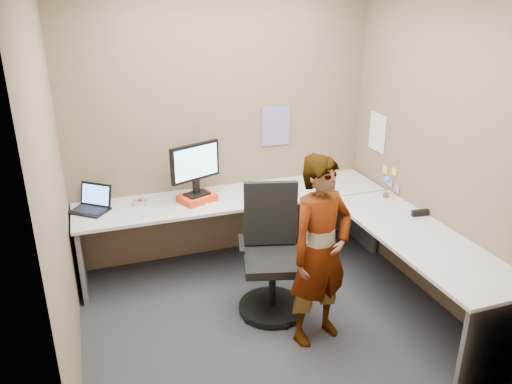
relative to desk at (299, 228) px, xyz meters
name	(u,v)px	position (x,y,z in m)	size (l,w,h in m)	color
ground	(268,318)	(-0.44, -0.39, -0.59)	(3.00, 3.00, 0.00)	#242529
wall_back	(223,125)	(-0.44, 0.91, 0.76)	(3.00, 3.00, 0.00)	brown
wall_right	(438,147)	(1.06, -0.39, 0.76)	(2.70, 2.70, 0.00)	brown
wall_left	(54,190)	(-1.94, -0.39, 0.76)	(2.70, 2.70, 0.00)	brown
desk	(299,228)	(0.00, 0.00, 0.00)	(2.98, 2.58, 0.73)	silver
paper_ream	(197,198)	(-0.79, 0.58, 0.17)	(0.32, 0.24, 0.06)	red
monitor	(195,165)	(-0.79, 0.60, 0.49)	(0.49, 0.25, 0.49)	black
laptop	(92,204)	(-1.72, 0.70, 0.20)	(0.41, 0.40, 0.23)	black
trackball_mouse	(140,202)	(-1.30, 0.67, 0.17)	(0.12, 0.08, 0.07)	#B7B7BC
origami	(207,205)	(-0.75, 0.39, 0.17)	(0.10, 0.10, 0.06)	white
stapler	(420,213)	(0.98, -0.38, 0.17)	(0.15, 0.04, 0.06)	black
flower	(387,183)	(0.93, 0.09, 0.28)	(0.07, 0.07, 0.22)	brown
calendar_purple	(276,126)	(0.11, 0.90, 0.71)	(0.30, 0.01, 0.40)	#846BB7
calendar_white	(377,132)	(1.05, 0.51, 0.66)	(0.01, 0.28, 0.38)	white
sticky_note_a	(394,172)	(1.05, 0.16, 0.36)	(0.01, 0.07, 0.07)	#F2E059
sticky_note_b	(390,183)	(1.05, 0.21, 0.23)	(0.01, 0.07, 0.07)	pink
sticky_note_c	(397,189)	(1.05, 0.09, 0.21)	(0.01, 0.07, 0.07)	pink
sticky_note_d	(385,170)	(1.05, 0.31, 0.33)	(0.01, 0.07, 0.07)	#F2E059
office_chair	(272,262)	(-0.35, -0.24, -0.15)	(0.61, 0.59, 1.08)	black
person	(320,252)	(-0.15, -0.72, 0.16)	(0.55, 0.36, 1.50)	#999399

